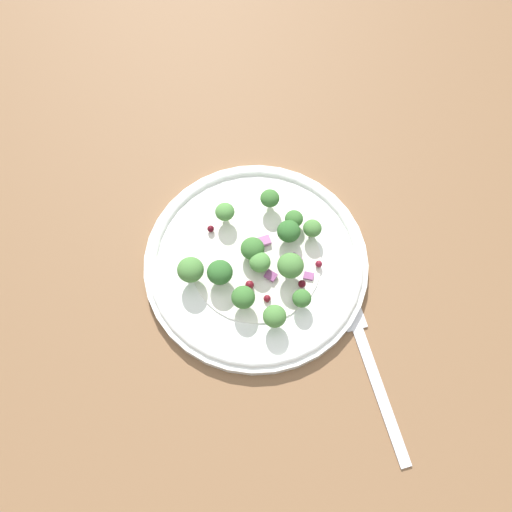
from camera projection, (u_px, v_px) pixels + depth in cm
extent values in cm
cube|color=brown|center=(250.00, 248.00, 69.34)|extent=(180.00, 180.00, 2.00)
cylinder|color=white|center=(256.00, 263.00, 66.81)|extent=(25.88, 25.88, 1.20)
torus|color=white|center=(256.00, 261.00, 66.26)|extent=(24.81, 24.81, 1.00)
cylinder|color=white|center=(256.00, 261.00, 66.16)|extent=(15.01, 15.01, 0.20)
cylinder|color=#8EB77A|center=(312.00, 232.00, 66.71)|extent=(0.81, 0.81, 0.81)
ellipsoid|color=#477A38|center=(312.00, 228.00, 65.82)|extent=(2.15, 2.15, 1.61)
cylinder|color=#9EC684|center=(253.00, 253.00, 66.04)|extent=(1.02, 1.02, 1.02)
ellipsoid|color=#386B2D|center=(253.00, 249.00, 64.92)|extent=(2.71, 2.71, 2.03)
cylinder|color=#8EB77A|center=(225.00, 216.00, 67.33)|extent=(0.85, 0.85, 0.85)
ellipsoid|color=#4C843D|center=(225.00, 212.00, 66.40)|extent=(2.26, 2.26, 1.69)
cylinder|color=#9EC684|center=(243.00, 301.00, 63.29)|extent=(0.98, 0.98, 0.98)
ellipsoid|color=#386B2D|center=(243.00, 297.00, 62.21)|extent=(2.60, 2.60, 1.95)
cylinder|color=#9EC684|center=(221.00, 277.00, 64.55)|extent=(1.08, 1.08, 1.08)
ellipsoid|color=#2D6028|center=(220.00, 272.00, 63.36)|extent=(2.88, 2.88, 2.16)
cylinder|color=#ADD18E|center=(301.00, 301.00, 63.52)|extent=(0.79, 0.79, 0.79)
ellipsoid|color=#386B2D|center=(302.00, 298.00, 62.66)|extent=(2.10, 2.10, 1.57)
cylinder|color=#9EC684|center=(274.00, 319.00, 62.51)|extent=(0.95, 0.95, 0.95)
ellipsoid|color=#477A38|center=(275.00, 316.00, 61.46)|extent=(2.53, 2.53, 1.90)
cylinder|color=#9EC684|center=(270.00, 202.00, 68.00)|extent=(0.84, 0.84, 0.84)
ellipsoid|color=#386B2D|center=(270.00, 198.00, 67.07)|extent=(2.25, 2.25, 1.69)
cylinder|color=#8EB77A|center=(290.00, 270.00, 64.49)|extent=(1.11, 1.11, 1.11)
ellipsoid|color=#477A38|center=(291.00, 265.00, 63.27)|extent=(2.96, 2.96, 2.22)
cylinder|color=#8EB77A|center=(260.00, 266.00, 65.31)|extent=(0.90, 0.90, 0.90)
ellipsoid|color=#4C843D|center=(260.00, 262.00, 64.32)|extent=(2.40, 2.40, 1.80)
cylinder|color=#9EC684|center=(192.00, 274.00, 64.48)|extent=(1.11, 1.11, 1.11)
ellipsoid|color=#477A38|center=(190.00, 270.00, 63.26)|extent=(2.96, 2.96, 2.22)
cylinder|color=#9EC684|center=(288.00, 236.00, 66.57)|extent=(1.01, 1.01, 1.01)
ellipsoid|color=#2D6028|center=(289.00, 231.00, 65.46)|extent=(2.69, 2.69, 2.01)
cylinder|color=#ADD18E|center=(294.00, 222.00, 67.45)|extent=(0.80, 0.80, 0.80)
ellipsoid|color=#386B2D|center=(294.00, 219.00, 66.57)|extent=(2.13, 2.13, 1.60)
sphere|color=#4C0A14|center=(302.00, 284.00, 64.13)|extent=(0.88, 0.88, 0.88)
sphere|color=maroon|center=(267.00, 299.00, 63.93)|extent=(0.82, 0.82, 0.82)
sphere|color=maroon|center=(319.00, 264.00, 65.42)|extent=(0.79, 0.79, 0.79)
sphere|color=maroon|center=(250.00, 285.00, 64.31)|extent=(0.99, 0.99, 0.99)
sphere|color=#4C0A14|center=(210.00, 231.00, 67.00)|extent=(0.80, 0.80, 0.80)
cube|color=#A35B93|center=(295.00, 260.00, 65.89)|extent=(1.88, 1.88, 0.54)
cube|color=#A35B93|center=(264.00, 243.00, 66.52)|extent=(1.68, 1.76, 0.56)
cube|color=#843D75|center=(271.00, 276.00, 64.88)|extent=(1.36, 1.52, 0.41)
cube|color=#934C84|center=(309.00, 276.00, 65.19)|extent=(0.86, 1.14, 0.43)
cube|color=silver|center=(381.00, 395.00, 61.16)|extent=(13.72, 8.28, 0.50)
cube|color=silver|center=(353.00, 314.00, 64.72)|extent=(4.31, 3.84, 0.50)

